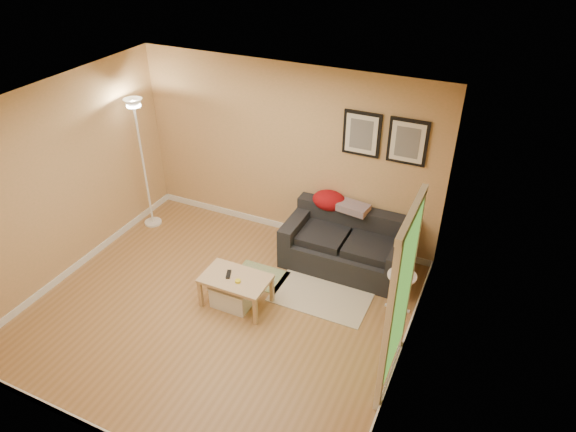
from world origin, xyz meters
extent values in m
plane|color=#A27445|center=(0.00, 0.00, 0.00)|extent=(4.50, 4.50, 0.00)
plane|color=white|center=(0.00, 0.00, 2.60)|extent=(4.50, 4.50, 0.00)
plane|color=tan|center=(0.00, 2.00, 1.30)|extent=(4.50, 0.00, 4.50)
plane|color=tan|center=(0.00, -2.00, 1.30)|extent=(4.50, 0.00, 4.50)
plane|color=tan|center=(-2.25, 0.00, 1.30)|extent=(0.00, 4.00, 4.00)
plane|color=tan|center=(2.25, 0.00, 1.30)|extent=(0.00, 4.00, 4.00)
cube|color=white|center=(0.00, 1.99, 0.05)|extent=(4.50, 0.02, 0.10)
cube|color=white|center=(-2.24, 0.00, 0.05)|extent=(0.02, 4.00, 0.10)
cube|color=white|center=(2.24, 0.00, 0.05)|extent=(0.02, 4.00, 0.10)
cube|color=beige|center=(1.06, 0.80, 0.01)|extent=(1.25, 0.85, 0.01)
cube|color=#668C4C|center=(0.16, 0.79, 0.01)|extent=(0.70, 0.50, 0.01)
cube|color=black|center=(0.03, 0.20, 0.43)|extent=(0.11, 0.17, 0.02)
cylinder|color=yellow|center=(0.21, 0.13, 0.43)|extent=(0.07, 0.07, 0.03)
camera|label=1|loc=(2.79, -4.01, 4.43)|focal=31.96mm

